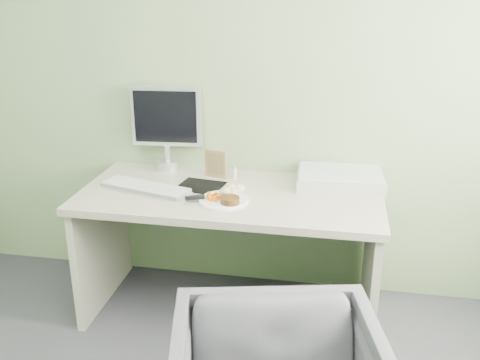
% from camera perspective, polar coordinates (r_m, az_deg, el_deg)
% --- Properties ---
extents(wall_back, '(3.50, 0.00, 3.50)m').
position_cam_1_polar(wall_back, '(3.04, 0.33, 12.23)').
color(wall_back, '#849F70').
rests_on(wall_back, floor).
extents(desk, '(1.60, 0.75, 0.73)m').
position_cam_1_polar(desk, '(2.91, -1.01, -4.68)').
color(desk, beige).
rests_on(desk, floor).
extents(plate, '(0.25, 0.25, 0.01)m').
position_cam_1_polar(plate, '(2.72, -1.75, -2.21)').
color(plate, white).
rests_on(plate, desk).
extents(steak, '(0.12, 0.12, 0.03)m').
position_cam_1_polar(steak, '(2.67, -1.09, -2.16)').
color(steak, black).
rests_on(steak, plate).
extents(potato_pile, '(0.11, 0.09, 0.06)m').
position_cam_1_polar(potato_pile, '(2.76, -1.01, -1.07)').
color(potato_pile, tan).
rests_on(potato_pile, plate).
extents(carrot_heap, '(0.07, 0.07, 0.04)m').
position_cam_1_polar(carrot_heap, '(2.71, -2.87, -1.67)').
color(carrot_heap, orange).
rests_on(carrot_heap, plate).
extents(steak_knife, '(0.24, 0.14, 0.02)m').
position_cam_1_polar(steak_knife, '(2.72, -4.00, -1.80)').
color(steak_knife, silver).
rests_on(steak_knife, plate).
extents(mousepad, '(0.27, 0.24, 0.00)m').
position_cam_1_polar(mousepad, '(2.93, -4.26, -0.64)').
color(mousepad, black).
rests_on(mousepad, desk).
extents(keyboard, '(0.51, 0.27, 0.02)m').
position_cam_1_polar(keyboard, '(2.90, -10.07, -0.80)').
color(keyboard, white).
rests_on(keyboard, desk).
extents(computer_mouse, '(0.06, 0.10, 0.03)m').
position_cam_1_polar(computer_mouse, '(2.84, 0.02, -0.92)').
color(computer_mouse, white).
rests_on(computer_mouse, desk).
extents(photo_frame, '(0.13, 0.05, 0.16)m').
position_cam_1_polar(photo_frame, '(3.04, -2.62, 1.74)').
color(photo_frame, olive).
rests_on(photo_frame, desk).
extents(eyedrop_bottle, '(0.03, 0.03, 0.08)m').
position_cam_1_polar(eyedrop_bottle, '(3.03, -0.57, 0.81)').
color(eyedrop_bottle, white).
rests_on(eyedrop_bottle, desk).
extents(scanner, '(0.48, 0.34, 0.07)m').
position_cam_1_polar(scanner, '(2.98, 10.61, 0.10)').
color(scanner, '#ACAFB3').
rests_on(scanner, desk).
extents(monitor, '(0.41, 0.13, 0.49)m').
position_cam_1_polar(monitor, '(3.15, -7.83, 6.00)').
color(monitor, silver).
rests_on(monitor, desk).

